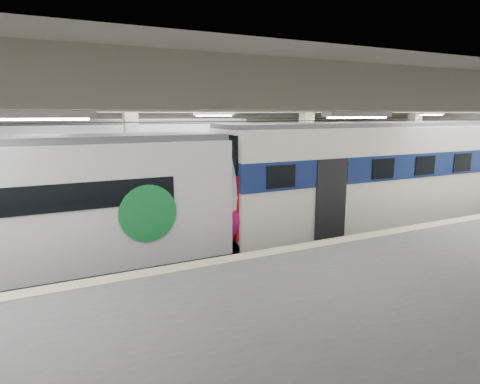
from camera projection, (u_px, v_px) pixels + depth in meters
station_hall at (260, 170)px, 12.47m from camera, size 36.00×24.00×5.75m
modern_emu at (63, 211)px, 11.82m from camera, size 13.41×2.77×4.35m
older_rer at (374, 175)px, 16.88m from camera, size 14.04×3.10×4.60m
far_train at (75, 174)px, 16.92m from camera, size 14.97×3.56×4.71m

